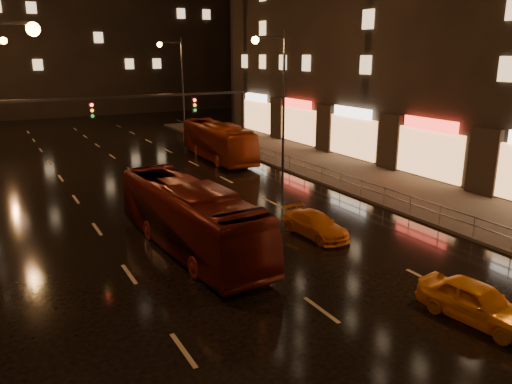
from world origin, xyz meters
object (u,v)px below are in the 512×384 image
Objects in this scene: taxi_near at (477,302)px; taxi_far at (315,225)px; bus_curb at (218,141)px; bus_red at (190,217)px.

taxi_near reaches higher than taxi_far.
bus_curb is at bearing 75.87° from taxi_far.
bus_curb is (9.28, 17.29, -0.02)m from bus_red.
bus_red is at bearing -115.08° from bus_curb.
taxi_near is 9.00m from taxi_far.
bus_red is 11.89m from taxi_near.
bus_curb is 2.77× the size of taxi_far.
bus_red reaches higher than taxi_far.
bus_curb is at bearing 74.93° from taxi_near.
bus_curb is at bearing 58.37° from bus_red.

